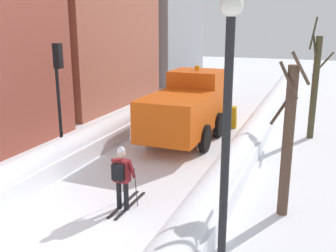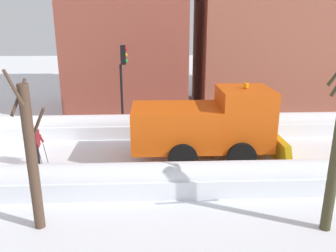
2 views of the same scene
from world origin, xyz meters
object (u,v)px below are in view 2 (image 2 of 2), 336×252
skier (35,142)px  bare_tree_near (31,157)px  plow_truck (209,124)px  traffic_light_pole (123,72)px

skier → bare_tree_near: 4.46m
skier → bare_tree_near: size_ratio=0.42×
plow_truck → traffic_light_pole: 5.41m
skier → traffic_light_pole: size_ratio=0.42×
skier → traffic_light_pole: (-4.16, 3.08, 1.99)m
plow_truck → skier: 6.71m
plow_truck → skier: size_ratio=3.31×
bare_tree_near → traffic_light_pole: bearing=168.1°
plow_truck → skier: (0.42, -6.68, -0.48)m
skier → bare_tree_near: (4.11, 1.34, 1.08)m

